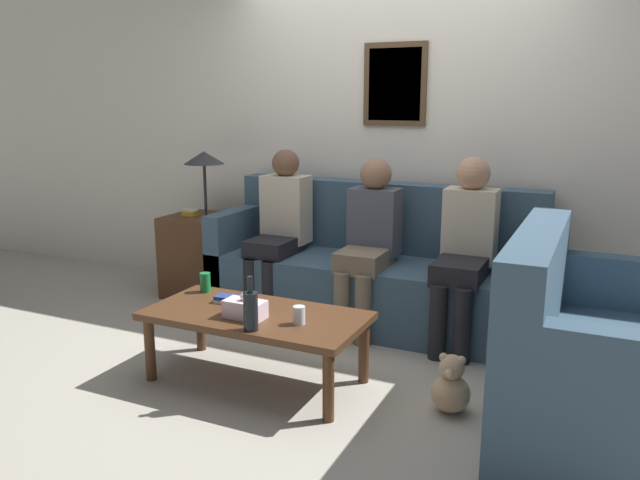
# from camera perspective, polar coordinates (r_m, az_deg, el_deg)

# --- Properties ---
(ground_plane) EXTENTS (16.00, 16.00, 0.00)m
(ground_plane) POSITION_cam_1_polar(r_m,az_deg,el_deg) (4.25, 2.51, -9.32)
(ground_plane) COLOR #ADA899
(wall_back) EXTENTS (9.00, 0.08, 2.60)m
(wall_back) POSITION_cam_1_polar(r_m,az_deg,el_deg) (4.80, 6.89, 9.17)
(wall_back) COLOR silver
(wall_back) RESTS_ON ground_plane
(couch_main) EXTENTS (2.34, 0.80, 0.99)m
(couch_main) POSITION_cam_1_polar(r_m,az_deg,el_deg) (4.56, 4.90, -3.15)
(couch_main) COLOR #385166
(couch_main) RESTS_ON ground_plane
(couch_side) EXTENTS (0.80, 1.37, 0.99)m
(couch_side) POSITION_cam_1_polar(r_m,az_deg,el_deg) (3.28, 23.02, -10.60)
(couch_side) COLOR #385166
(couch_side) RESTS_ON ground_plane
(coffee_table) EXTENTS (1.25, 0.61, 0.42)m
(coffee_table) POSITION_cam_1_polar(r_m,az_deg,el_deg) (3.59, -5.90, -7.38)
(coffee_table) COLOR #4C2D19
(coffee_table) RESTS_ON ground_plane
(side_table_with_lamp) EXTENTS (0.51, 0.51, 1.19)m
(side_table_with_lamp) POSITION_cam_1_polar(r_m,az_deg,el_deg) (5.22, -10.78, -0.91)
(side_table_with_lamp) COLOR #4C2D19
(side_table_with_lamp) RESTS_ON ground_plane
(wine_bottle) EXTENTS (0.08, 0.08, 0.29)m
(wine_bottle) POSITION_cam_1_polar(r_m,az_deg,el_deg) (3.27, -6.36, -6.37)
(wine_bottle) COLOR black
(wine_bottle) RESTS_ON coffee_table
(drinking_glass) EXTENTS (0.07, 0.07, 0.10)m
(drinking_glass) POSITION_cam_1_polar(r_m,az_deg,el_deg) (3.36, -1.93, -6.88)
(drinking_glass) COLOR silver
(drinking_glass) RESTS_ON coffee_table
(book_stack) EXTENTS (0.16, 0.12, 0.04)m
(book_stack) POSITION_cam_1_polar(r_m,az_deg,el_deg) (3.76, -8.45, -5.37)
(book_stack) COLOR beige
(book_stack) RESTS_ON coffee_table
(soda_can) EXTENTS (0.07, 0.07, 0.12)m
(soda_can) POSITION_cam_1_polar(r_m,az_deg,el_deg) (3.97, -10.45, -3.83)
(soda_can) COLOR #197A38
(soda_can) RESTS_ON coffee_table
(tissue_box) EXTENTS (0.23, 0.12, 0.15)m
(tissue_box) POSITION_cam_1_polar(r_m,az_deg,el_deg) (3.48, -6.87, -6.24)
(tissue_box) COLOR silver
(tissue_box) RESTS_ON coffee_table
(person_left) EXTENTS (0.34, 0.57, 1.23)m
(person_left) POSITION_cam_1_polar(r_m,az_deg,el_deg) (4.65, -3.73, 1.38)
(person_left) COLOR black
(person_left) RESTS_ON ground_plane
(person_middle) EXTENTS (0.34, 0.57, 1.20)m
(person_middle) POSITION_cam_1_polar(r_m,az_deg,el_deg) (4.31, 4.51, 0.33)
(person_middle) COLOR #756651
(person_middle) RESTS_ON ground_plane
(person_right) EXTENTS (0.34, 0.63, 1.23)m
(person_right) POSITION_cam_1_polar(r_m,az_deg,el_deg) (4.16, 13.17, -0.28)
(person_right) COLOR black
(person_right) RESTS_ON ground_plane
(teddy_bear) EXTENTS (0.20, 0.20, 0.32)m
(teddy_bear) POSITION_cam_1_polar(r_m,az_deg,el_deg) (3.39, 11.89, -13.02)
(teddy_bear) COLOR tan
(teddy_bear) RESTS_ON ground_plane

